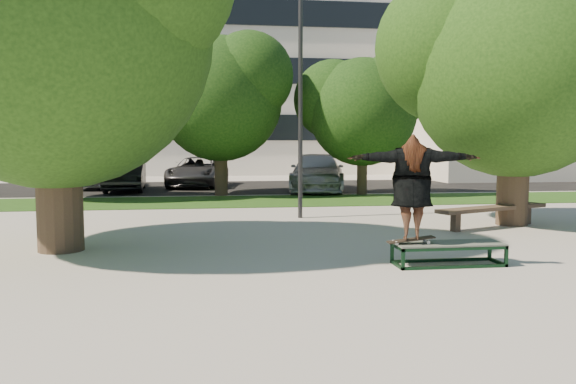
{
  "coord_description": "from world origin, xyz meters",
  "views": [
    {
      "loc": [
        -1.39,
        -9.93,
        2.02
      ],
      "look_at": [
        0.06,
        0.6,
        1.09
      ],
      "focal_mm": 35.0,
      "sensor_mm": 36.0,
      "label": 1
    }
  ],
  "objects": [
    {
      "name": "car_silver_a",
      "position": [
        -6.25,
        16.5,
        0.8
      ],
      "size": [
        2.2,
        4.82,
        1.6
      ],
      "primitive_type": "imported",
      "rotation": [
        0.0,
        0.0,
        -0.07
      ],
      "color": "#B2B2B7",
      "rests_on": "asphalt_strip"
    },
    {
      "name": "side_building",
      "position": [
        18.0,
        22.0,
        4.0
      ],
      "size": [
        15.0,
        10.0,
        8.0
      ],
      "primitive_type": "cube",
      "color": "silver",
      "rests_on": "ground"
    },
    {
      "name": "grind_box",
      "position": [
        2.5,
        -1.2,
        0.19
      ],
      "size": [
        1.8,
        0.6,
        0.38
      ],
      "color": "black",
      "rests_on": "ground"
    },
    {
      "name": "car_dark",
      "position": [
        -5.0,
        14.52,
        0.73
      ],
      "size": [
        1.88,
        4.56,
        1.47
      ],
      "primitive_type": "imported",
      "rotation": [
        0.0,
        0.0,
        0.08
      ],
      "color": "black",
      "rests_on": "asphalt_strip"
    },
    {
      "name": "tree_left",
      "position": [
        -4.29,
        1.09,
        4.42
      ],
      "size": [
        6.96,
        5.95,
        7.12
      ],
      "color": "#38281E",
      "rests_on": "ground"
    },
    {
      "name": "office_building",
      "position": [
        -2.0,
        31.98,
        8.0
      ],
      "size": [
        30.0,
        14.12,
        16.0
      ],
      "color": "silver",
      "rests_on": "ground"
    },
    {
      "name": "lamppost",
      "position": [
        1.0,
        5.0,
        3.15
      ],
      "size": [
        0.25,
        0.15,
        6.11
      ],
      "color": "#2D2D30",
      "rests_on": "ground"
    },
    {
      "name": "asphalt_strip",
      "position": [
        0.0,
        16.0,
        0.01
      ],
      "size": [
        40.0,
        8.0,
        0.01
      ],
      "primitive_type": "cube",
      "color": "black",
      "rests_on": "ground"
    },
    {
      "name": "bg_tree_mid",
      "position": [
        -1.08,
        12.08,
        4.02
      ],
      "size": [
        5.76,
        4.92,
        6.24
      ],
      "color": "#38281E",
      "rests_on": "ground"
    },
    {
      "name": "skater_rig",
      "position": [
        1.85,
        -1.2,
        1.31
      ],
      "size": [
        2.18,
        1.07,
        1.79
      ],
      "rotation": [
        0.0,
        0.0,
        2.9
      ],
      "color": "white",
      "rests_on": "grind_box"
    },
    {
      "name": "bench",
      "position": [
        5.3,
        2.64,
        0.43
      ],
      "size": [
        3.27,
        1.65,
        0.51
      ],
      "rotation": [
        0.0,
        0.0,
        0.38
      ],
      "color": "#4F3D2F",
      "rests_on": "ground"
    },
    {
      "name": "ground",
      "position": [
        0.0,
        0.0,
        0.0
      ],
      "size": [
        120.0,
        120.0,
        0.0
      ],
      "primitive_type": "plane",
      "color": "#A09A93",
      "rests_on": "ground"
    },
    {
      "name": "grass_strip",
      "position": [
        1.0,
        9.5,
        0.01
      ],
      "size": [
        30.0,
        4.0,
        0.02
      ],
      "primitive_type": "cube",
      "color": "#204313",
      "rests_on": "ground"
    },
    {
      "name": "tree_right",
      "position": [
        5.92,
        3.08,
        4.09
      ],
      "size": [
        6.24,
        5.33,
        6.51
      ],
      "color": "#38281E",
      "rests_on": "ground"
    },
    {
      "name": "bg_tree_left",
      "position": [
        -6.57,
        11.07,
        3.73
      ],
      "size": [
        5.28,
        4.51,
        5.77
      ],
      "color": "#38281E",
      "rests_on": "ground"
    },
    {
      "name": "car_silver_b",
      "position": [
        3.09,
        13.5,
        0.78
      ],
      "size": [
        3.24,
        5.7,
        1.56
      ],
      "primitive_type": "imported",
      "rotation": [
        0.0,
        0.0,
        -0.21
      ],
      "color": "#AAAAAE",
      "rests_on": "asphalt_strip"
    },
    {
      "name": "car_grey",
      "position": [
        -2.0,
        16.5,
        0.7
      ],
      "size": [
        3.09,
        5.31,
        1.39
      ],
      "primitive_type": "imported",
      "rotation": [
        0.0,
        0.0,
        -0.16
      ],
      "color": "#4F4E53",
      "rests_on": "asphalt_strip"
    },
    {
      "name": "bg_tree_right",
      "position": [
        4.43,
        11.57,
        3.49
      ],
      "size": [
        5.04,
        4.31,
        5.43
      ],
      "color": "#38281E",
      "rests_on": "ground"
    }
  ]
}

